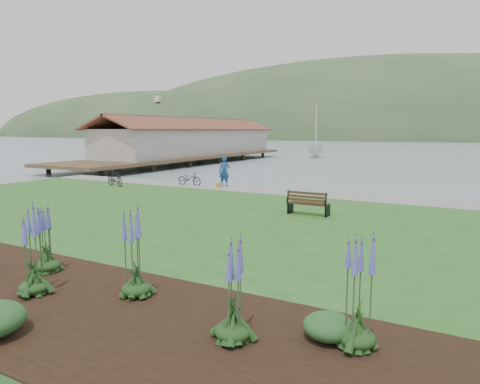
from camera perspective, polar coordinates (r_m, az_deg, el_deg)
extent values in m
plane|color=gray|center=(18.83, -4.56, -3.77)|extent=(600.00, 600.00, 0.00)
cube|color=#265D21|center=(17.19, -8.23, -4.31)|extent=(34.00, 20.00, 0.40)
cube|color=gray|center=(24.73, 4.23, 0.09)|extent=(34.00, 2.20, 0.03)
cube|color=black|center=(9.71, -22.23, -13.48)|extent=(24.00, 4.40, 0.04)
cube|color=#4C3826|center=(51.28, -7.35, 4.76)|extent=(8.00, 36.00, 0.30)
cube|color=#B2ADA3|center=(52.84, -6.10, 6.67)|extent=(6.40, 28.00, 3.00)
cube|color=#301F12|center=(18.09, 9.15, -1.53)|extent=(1.68, 0.59, 0.05)
cube|color=#301F12|center=(17.75, 8.83, -0.69)|extent=(1.68, 0.16, 0.52)
cube|color=black|center=(18.42, 6.73, -2.08)|extent=(0.06, 0.58, 0.46)
cube|color=black|center=(17.89, 11.60, -2.50)|extent=(0.06, 0.58, 0.46)
imported|color=navy|center=(26.76, -2.12, 3.12)|extent=(0.87, 0.64, 2.25)
imported|color=black|center=(27.56, -6.76, 1.79)|extent=(0.67, 1.71, 0.88)
imported|color=black|center=(28.15, -16.34, 1.75)|extent=(0.81, 1.69, 0.98)
imported|color=silver|center=(62.64, 10.01, 4.54)|extent=(10.07, 10.21, 23.58)
cube|color=gold|center=(26.29, -2.93, 0.89)|extent=(0.20, 0.29, 0.30)
ellipsoid|color=#163A15|center=(10.33, -25.74, -11.34)|extent=(0.62, 0.62, 0.31)
cone|color=#484EA8|center=(10.04, -26.13, -5.53)|extent=(0.40, 0.40, 1.84)
ellipsoid|color=#163A15|center=(9.50, -13.65, -12.44)|extent=(0.62, 0.62, 0.31)
cone|color=#484EA8|center=(9.18, -13.88, -6.03)|extent=(0.36, 0.36, 1.88)
ellipsoid|color=#163A15|center=(7.48, -0.92, -18.09)|extent=(0.62, 0.62, 0.31)
cone|color=#484EA8|center=(7.13, -0.94, -11.69)|extent=(0.36, 0.36, 1.47)
ellipsoid|color=#163A15|center=(7.52, 15.29, -18.25)|extent=(0.62, 0.62, 0.31)
cone|color=#484EA8|center=(7.08, 15.65, -9.76)|extent=(0.36, 0.36, 2.03)
ellipsoid|color=#163A15|center=(11.74, -24.31, -8.93)|extent=(0.62, 0.62, 0.31)
cone|color=#484EA8|center=(11.50, -24.60, -4.25)|extent=(0.40, 0.40, 1.65)
ellipsoid|color=#1E4C21|center=(7.65, 11.74, -17.13)|extent=(0.86, 0.86, 0.43)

